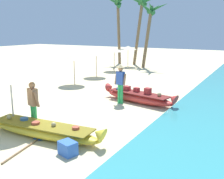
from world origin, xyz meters
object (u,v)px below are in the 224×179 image
palm_tree_leaning_seaward (118,10)px  paddle (28,146)px  boat_red_midground (139,97)px  cooler_box (68,148)px  person_tourist_customer (33,102)px  palm_tree_mid_cluster (151,16)px  person_vendor_hatted (120,81)px  palm_tree_tall_inland (141,10)px  patio_umbrella_large (10,74)px  boat_yellow_foreground (42,130)px

palm_tree_leaning_seaward → paddle: (7.00, -18.45, -5.16)m
boat_red_midground → cooler_box: boat_red_midground is taller
boat_red_midground → person_tourist_customer: (-1.88, -4.77, 0.64)m
palm_tree_mid_cluster → person_vendor_hatted: bearing=-74.6°
boat_red_midground → person_vendor_hatted: (-0.68, -0.55, 0.79)m
boat_red_midground → paddle: bearing=-98.1°
boat_red_midground → person_vendor_hatted: person_vendor_hatted is taller
person_tourist_customer → palm_tree_mid_cluster: (-1.98, 15.77, 3.56)m
person_vendor_hatted → palm_tree_tall_inland: 14.59m
cooler_box → paddle: 1.36m
person_vendor_hatted → palm_tree_leaning_seaward: (-7.18, 12.96, 4.13)m
patio_umbrella_large → palm_tree_leaning_seaward: bearing=107.1°
boat_red_midground → person_vendor_hatted: bearing=-141.1°
boat_red_midground → person_vendor_hatted: 1.18m
palm_tree_leaning_seaward → cooler_box: (8.33, -18.25, -5.00)m
person_vendor_hatted → palm_tree_leaning_seaward: bearing=119.0°
palm_tree_mid_cluster → paddle: bearing=-80.0°
palm_tree_leaning_seaward → palm_tree_mid_cluster: 4.30m
person_vendor_hatted → paddle: size_ratio=1.04×
person_vendor_hatted → paddle: (-0.18, -5.49, -1.03)m
person_vendor_hatted → cooler_box: 5.48m
boat_yellow_foreground → palm_tree_tall_inland: palm_tree_tall_inland is taller
palm_tree_mid_cluster → paddle: size_ratio=3.23×
boat_yellow_foreground → palm_tree_leaning_seaward: (-6.83, 17.69, 4.95)m
palm_tree_mid_cluster → paddle: (3.00, -17.04, -4.44)m
person_vendor_hatted → paddle: bearing=-91.9°
person_vendor_hatted → person_tourist_customer: person_vendor_hatted is taller
boat_red_midground → palm_tree_mid_cluster: bearing=109.3°
boat_yellow_foreground → paddle: size_ratio=2.58×
person_vendor_hatted → cooler_box: person_vendor_hatted is taller
person_vendor_hatted → patio_umbrella_large: (-1.77, -4.63, 0.86)m
boat_yellow_foreground → palm_tree_mid_cluster: size_ratio=0.80×
person_tourist_customer → paddle: 1.85m
boat_yellow_foreground → palm_tree_mid_cluster: bearing=99.9°
person_tourist_customer → cooler_box: (2.35, -1.07, -0.73)m
boat_yellow_foreground → palm_tree_leaning_seaward: 19.60m
boat_yellow_foreground → patio_umbrella_large: patio_umbrella_large is taller
palm_tree_mid_cluster → paddle: palm_tree_mid_cluster is taller
boat_red_midground → palm_tree_mid_cluster: 12.39m
cooler_box → paddle: cooler_box is taller
paddle → patio_umbrella_large: bearing=151.6°
boat_yellow_foreground → person_tourist_customer: bearing=149.2°
patio_umbrella_large → paddle: bearing=-28.4°
palm_tree_mid_cluster → palm_tree_tall_inland: bearing=134.1°
boat_red_midground → cooler_box: size_ratio=8.26×
person_tourist_customer → cooler_box: 2.68m
boat_red_midground → cooler_box: bearing=-85.4°
person_tourist_customer → patio_umbrella_large: bearing=-144.9°
palm_tree_tall_inland → paddle: (4.58, -18.67, -5.10)m
palm_tree_tall_inland → palm_tree_mid_cluster: bearing=-45.9°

